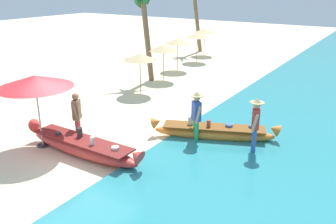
% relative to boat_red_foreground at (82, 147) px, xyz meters
% --- Properties ---
extents(ground_plane, '(80.00, 80.00, 0.00)m').
position_rel_boat_red_foreground_xyz_m(ground_plane, '(-0.09, 0.10, -0.29)').
color(ground_plane, beige).
extents(boat_red_foreground, '(4.56, 0.76, 0.83)m').
position_rel_boat_red_foreground_xyz_m(boat_red_foreground, '(0.00, 0.00, 0.00)').
color(boat_red_foreground, red).
rests_on(boat_red_foreground, ground).
extents(boat_orange_midground, '(4.13, 2.20, 0.75)m').
position_rel_boat_red_foreground_xyz_m(boat_orange_midground, '(2.86, 3.24, -0.02)').
color(boat_orange_midground, orange).
rests_on(boat_orange_midground, ground).
extents(person_vendor_hatted, '(0.55, 0.52, 1.75)m').
position_rel_boat_red_foreground_xyz_m(person_vendor_hatted, '(2.44, 2.73, 0.71)').
color(person_vendor_hatted, green).
rests_on(person_vendor_hatted, ground).
extents(person_tourist_customer, '(0.47, 0.57, 1.70)m').
position_rel_boat_red_foreground_xyz_m(person_tourist_customer, '(-0.81, 0.64, 0.67)').
color(person_tourist_customer, '#B2383D').
rests_on(person_tourist_customer, ground).
extents(person_vendor_assistant, '(0.44, 0.59, 1.80)m').
position_rel_boat_red_foreground_xyz_m(person_vendor_assistant, '(4.35, 2.94, 0.75)').
color(person_vendor_assistant, '#3D5BA8').
rests_on(person_vendor_assistant, ground).
extents(patio_umbrella_large, '(2.33, 2.33, 2.36)m').
position_rel_boat_red_foreground_xyz_m(patio_umbrella_large, '(-1.57, -0.23, 1.87)').
color(patio_umbrella_large, '#B7B7BC').
rests_on(patio_umbrella_large, ground).
extents(parasol_row_0, '(1.60, 1.60, 1.91)m').
position_rel_boat_red_foreground_xyz_m(parasol_row_0, '(-2.49, 6.30, 1.45)').
color(parasol_row_0, '#8E6B47').
rests_on(parasol_row_0, ground).
extents(parasol_row_1, '(1.60, 1.60, 1.91)m').
position_rel_boat_red_foreground_xyz_m(parasol_row_1, '(-2.93, 8.97, 1.45)').
color(parasol_row_1, '#8E6B47').
rests_on(parasol_row_1, ground).
extents(parasol_row_2, '(1.60, 1.60, 1.91)m').
position_rel_boat_red_foreground_xyz_m(parasol_row_2, '(-3.52, 11.40, 1.45)').
color(parasol_row_2, '#8E6B47').
rests_on(parasol_row_2, ground).
extents(parasol_row_3, '(1.60, 1.60, 1.91)m').
position_rel_boat_red_foreground_xyz_m(parasol_row_3, '(-3.71, 14.23, 1.45)').
color(parasol_row_3, '#8E6B47').
rests_on(parasol_row_3, ground).
extents(parasol_row_4, '(1.60, 1.60, 1.91)m').
position_rel_boat_red_foreground_xyz_m(parasol_row_4, '(-4.37, 16.55, 1.45)').
color(parasol_row_4, '#8E6B47').
rests_on(parasol_row_4, ground).
extents(palm_tree_leaning_seaward, '(2.21, 2.50, 4.88)m').
position_rel_boat_red_foreground_xyz_m(palm_tree_leaning_seaward, '(-3.83, 8.51, 3.56)').
color(palm_tree_leaning_seaward, brown).
rests_on(palm_tree_leaning_seaward, ground).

